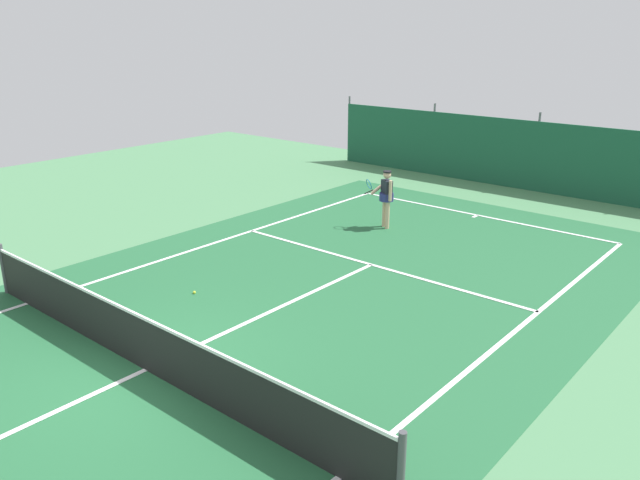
# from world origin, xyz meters

# --- Properties ---
(ground_plane) EXTENTS (36.00, 36.00, 0.00)m
(ground_plane) POSITION_xyz_m (0.00, 0.00, 0.00)
(ground_plane) COLOR #4C8456
(court_surface) EXTENTS (11.02, 26.60, 0.01)m
(court_surface) POSITION_xyz_m (0.00, 0.00, 0.00)
(court_surface) COLOR #236038
(court_surface) RESTS_ON ground
(tennis_net) EXTENTS (10.12, 0.10, 1.10)m
(tennis_net) POSITION_xyz_m (0.00, 0.00, 0.51)
(tennis_net) COLOR black
(tennis_net) RESTS_ON ground
(back_fence) EXTENTS (16.30, 0.98, 2.70)m
(back_fence) POSITION_xyz_m (-0.00, 16.44, 0.67)
(back_fence) COLOR #195138
(back_fence) RESTS_ON ground
(tennis_player) EXTENTS (0.86, 0.62, 1.64)m
(tennis_player) POSITION_xyz_m (-1.46, 9.09, 0.96)
(tennis_player) COLOR #D8AD8C
(tennis_player) RESTS_ON ground
(tennis_ball_near_player) EXTENTS (0.07, 0.07, 0.07)m
(tennis_ball_near_player) POSITION_xyz_m (-1.89, 2.55, 0.03)
(tennis_ball_near_player) COLOR #CCDB33
(tennis_ball_near_player) RESTS_ON ground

